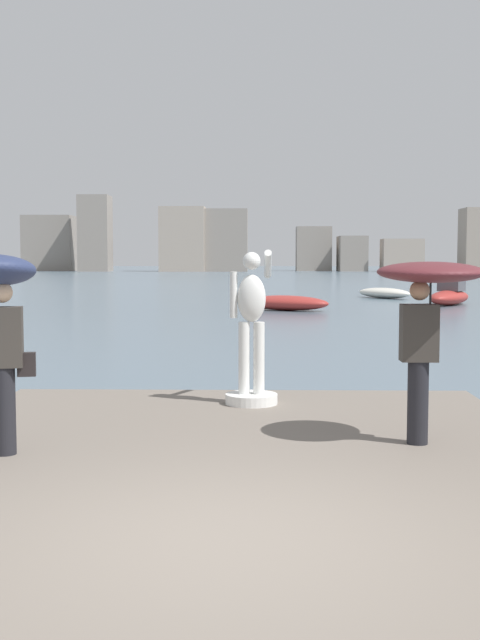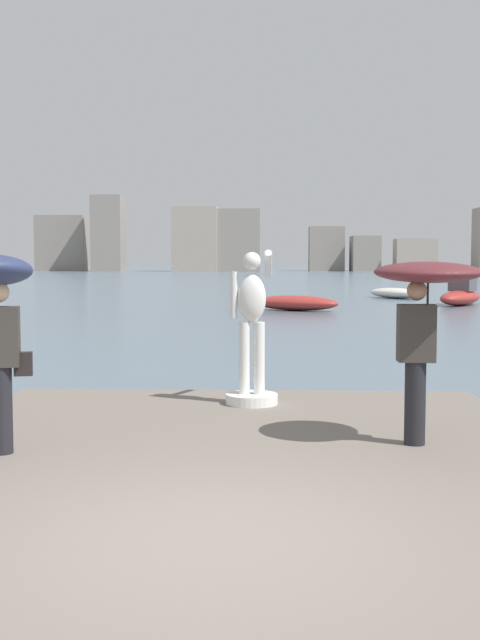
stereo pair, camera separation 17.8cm
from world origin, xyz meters
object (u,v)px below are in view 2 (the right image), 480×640
at_px(statue_white_figure, 252,342).
at_px(onlooker_right, 425,296).
at_px(boat_mid, 461,296).
at_px(boat_rightward, 295,303).
at_px(boat_leftward, 395,293).

relative_size(statue_white_figure, onlooker_right, 1.07).
height_order(statue_white_figure, boat_mid, statue_white_figure).
height_order(boat_mid, boat_rightward, boat_mid).
bearing_deg(boat_mid, statue_white_figure, -108.02).
height_order(boat_leftward, boat_rightward, boat_rightward).
distance_m(onlooker_right, boat_mid, 33.41).
bearing_deg(boat_leftward, boat_rightward, -118.83).
distance_m(onlooker_right, boat_leftward, 39.77).
distance_m(boat_mid, boat_leftward, 7.25).
xyz_separation_m(statue_white_figure, boat_mid, (9.81, 30.14, -0.76)).
distance_m(boat_leftward, boat_rightward, 12.96).
bearing_deg(onlooker_right, boat_leftward, 81.72).
height_order(onlooker_right, boat_leftward, onlooker_right).
xyz_separation_m(statue_white_figure, boat_rightward, (1.34, 25.69, -0.90)).
xyz_separation_m(onlooker_right, boat_rightward, (-0.53, 27.97, -1.63)).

